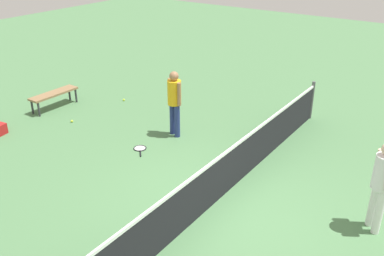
{
  "coord_description": "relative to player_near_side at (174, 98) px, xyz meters",
  "views": [
    {
      "loc": [
        5.94,
        3.62,
        4.85
      ],
      "look_at": [
        -0.98,
        -1.22,
        0.9
      ],
      "focal_mm": 40.18,
      "sensor_mm": 36.0,
      "label": 1
    }
  ],
  "objects": [
    {
      "name": "courtside_bench",
      "position": [
        0.56,
        -4.01,
        -0.59
      ],
      "size": [
        1.5,
        0.42,
        0.48
      ],
      "color": "olive",
      "rests_on": "ground_plane"
    },
    {
      "name": "player_near_side",
      "position": [
        0.0,
        0.0,
        0.0
      ],
      "size": [
        0.44,
        0.52,
        1.7
      ],
      "color": "navy",
      "rests_on": "ground_plane"
    },
    {
      "name": "tennis_ball_near_player",
      "position": [
        0.99,
        -2.8,
        -0.98
      ],
      "size": [
        0.07,
        0.07,
        0.07
      ],
      "primitive_type": "sphere",
      "color": "#C6E033",
      "rests_on": "ground_plane"
    },
    {
      "name": "ground_plane",
      "position": [
        1.97,
        2.44,
        -1.01
      ],
      "size": [
        40.0,
        40.0,
        0.0
      ],
      "primitive_type": "plane",
      "color": "#4C7A4C"
    },
    {
      "name": "tennis_ball_by_net",
      "position": [
        3.37,
        1.91,
        -0.98
      ],
      "size": [
        0.07,
        0.07,
        0.07
      ],
      "primitive_type": "sphere",
      "color": "#C6E033",
      "rests_on": "ground_plane"
    },
    {
      "name": "tennis_ball_midcourt",
      "position": [
        -1.01,
        -2.74,
        -0.98
      ],
      "size": [
        0.07,
        0.07,
        0.07
      ],
      "primitive_type": "sphere",
      "color": "#C6E033",
      "rests_on": "ground_plane"
    },
    {
      "name": "tennis_racket_near_player",
      "position": [
        1.12,
        -0.22,
        -1.0
      ],
      "size": [
        0.54,
        0.53,
        0.03
      ],
      "color": "black",
      "rests_on": "ground_plane"
    },
    {
      "name": "court_net",
      "position": [
        1.97,
        2.44,
        -0.51
      ],
      "size": [
        10.09,
        0.09,
        1.07
      ],
      "color": "#4C4C51",
      "rests_on": "ground_plane"
    },
    {
      "name": "player_far_side",
      "position": [
        1.03,
        5.15,
        0.0
      ],
      "size": [
        0.48,
        0.48,
        1.7
      ],
      "color": "white",
      "rests_on": "ground_plane"
    }
  ]
}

